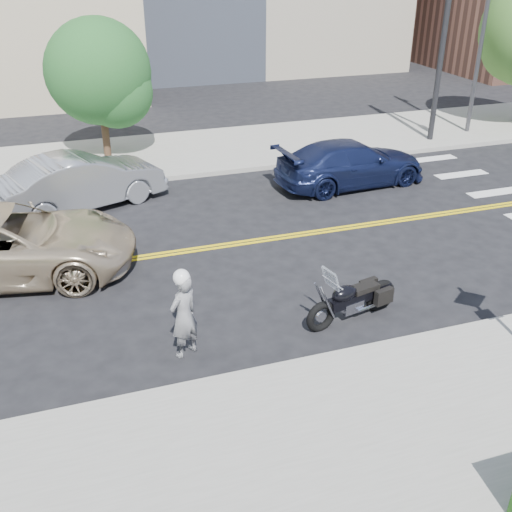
{
  "coord_description": "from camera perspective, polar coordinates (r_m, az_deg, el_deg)",
  "views": [
    {
      "loc": [
        -3.17,
        -12.82,
        6.54
      ],
      "look_at": [
        0.11,
        -2.99,
        1.2
      ],
      "focal_mm": 42.0,
      "sensor_mm": 36.0,
      "label": 1
    }
  ],
  "objects": [
    {
      "name": "traffic_light",
      "position": [
        22.3,
        19.19,
        21.1
      ],
      "size": [
        0.28,
        4.5,
        7.0
      ],
      "color": "black",
      "rests_on": "sidewalk_far"
    },
    {
      "name": "parked_car_blue",
      "position": [
        18.73,
        9.02,
        8.72
      ],
      "size": [
        4.88,
        2.31,
        1.38
      ],
      "primitive_type": "imported",
      "rotation": [
        0.0,
        0.0,
        1.65
      ],
      "color": "#19224C",
      "rests_on": "ground"
    },
    {
      "name": "suv",
      "position": [
        14.22,
        -22.81,
        1.12
      ],
      "size": [
        6.02,
        3.6,
        1.57
      ],
      "primitive_type": "imported",
      "rotation": [
        0.0,
        0.0,
        1.38
      ],
      "color": "#C4AF8F",
      "rests_on": "ground"
    },
    {
      "name": "motorcyclist",
      "position": [
        10.57,
        -6.9,
        -5.45
      ],
      "size": [
        0.71,
        0.64,
        1.73
      ],
      "rotation": [
        0.0,
        0.0,
        3.68
      ],
      "color": "#A2A3A7",
      "rests_on": "ground"
    },
    {
      "name": "parked_car_silver",
      "position": [
        17.47,
        -16.31,
        6.84
      ],
      "size": [
        4.91,
        3.1,
        1.53
      ],
      "primitive_type": "imported",
      "rotation": [
        0.0,
        0.0,
        1.92
      ],
      "color": "#9DA0A5",
      "rests_on": "ground"
    },
    {
      "name": "motorcycle",
      "position": [
        11.77,
        9.28,
        -3.26
      ],
      "size": [
        2.17,
        1.08,
        1.27
      ],
      "primitive_type": null,
      "rotation": [
        0.0,
        0.0,
        0.23
      ],
      "color": "black",
      "rests_on": "ground"
    },
    {
      "name": "tree_far_a",
      "position": [
        20.98,
        -14.8,
        16.61
      ],
      "size": [
        3.43,
        3.43,
        4.69
      ],
      "rotation": [
        0.0,
        0.0,
        -0.17
      ],
      "color": "#382619",
      "rests_on": "ground"
    },
    {
      "name": "lamp_post",
      "position": [
        24.68,
        20.94,
        20.07
      ],
      "size": [
        0.16,
        0.16,
        8.0
      ],
      "primitive_type": "cylinder",
      "color": "#4C4C51",
      "rests_on": "sidewalk_far"
    },
    {
      "name": "sidewalk_near",
      "position": [
        8.95,
        9.02,
        -19.42
      ],
      "size": [
        60.0,
        5.0,
        0.15
      ],
      "primitive_type": "cube",
      "color": "#9E9B91",
      "rests_on": "ground_plane"
    },
    {
      "name": "ground_plane",
      "position": [
        14.74,
        -4.07,
        0.85
      ],
      "size": [
        120.0,
        120.0,
        0.0
      ],
      "primitive_type": "plane",
      "color": "black",
      "rests_on": "ground"
    },
    {
      "name": "sidewalk_far",
      "position": [
        21.56,
        -9.25,
        9.46
      ],
      "size": [
        60.0,
        5.0,
        0.15
      ],
      "primitive_type": "cube",
      "color": "#9E9B91",
      "rests_on": "ground_plane"
    }
  ]
}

